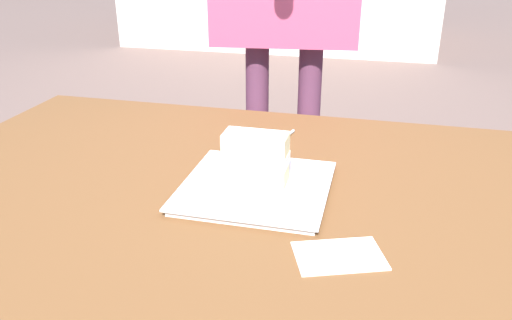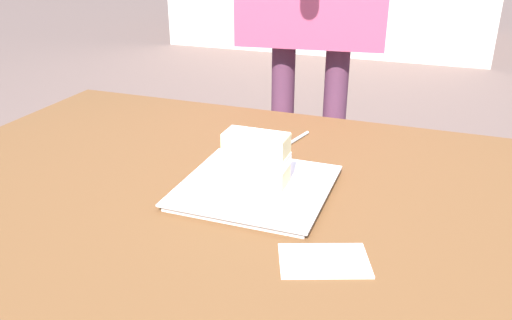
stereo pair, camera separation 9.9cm
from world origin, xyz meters
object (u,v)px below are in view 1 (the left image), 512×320
object	(u,v)px
patio_table	(277,245)
paper_napkin	(339,256)
cake_slice	(256,158)
dessert_plate	(256,188)
dessert_fork	(277,143)

from	to	relation	value
patio_table	paper_napkin	bearing A→B (deg)	-44.55
patio_table	cake_slice	world-z (taller)	cake_slice
dessert_plate	dessert_fork	distance (m)	0.25
patio_table	dessert_plate	xyz separation A→B (m)	(-0.06, 0.06, 0.09)
patio_table	dessert_plate	world-z (taller)	dessert_plate
cake_slice	dessert_fork	world-z (taller)	cake_slice
dessert_plate	paper_napkin	world-z (taller)	dessert_plate
patio_table	paper_napkin	world-z (taller)	paper_napkin
patio_table	paper_napkin	distance (m)	0.19
cake_slice	dessert_fork	distance (m)	0.25
cake_slice	dessert_fork	size ratio (longest dim) A/B	0.75
patio_table	cake_slice	size ratio (longest dim) A/B	12.88
cake_slice	dessert_fork	bearing A→B (deg)	91.66
dessert_fork	paper_napkin	size ratio (longest dim) A/B	1.04
cake_slice	paper_napkin	xyz separation A→B (m)	(0.18, -0.20, -0.07)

